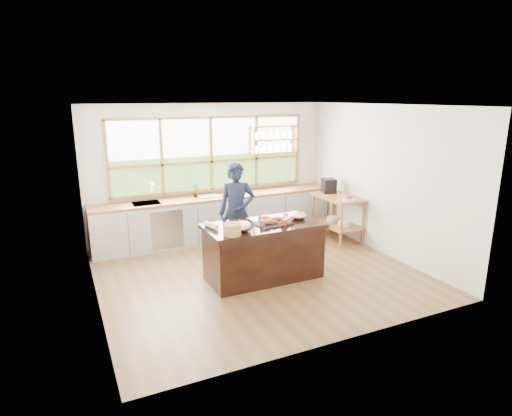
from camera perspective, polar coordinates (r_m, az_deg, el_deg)
ground_plane at (r=7.15m, az=0.29°, el=-8.63°), size 5.00×5.00×0.00m
room_shell at (r=7.13m, az=-1.29°, el=5.97°), size 5.02×4.52×2.71m
back_counter at (r=8.69m, az=-5.29°, el=-1.24°), size 4.90×0.63×0.90m
right_shelf_unit at (r=8.75m, az=10.84°, el=-0.31°), size 0.62×1.10×0.90m
island at (r=6.82m, az=1.01°, el=-5.73°), size 1.85×0.90×0.90m
cook at (r=7.45m, az=-2.58°, el=-0.57°), size 0.74×0.61×1.75m
potted_plant at (r=8.48m, az=-8.14°, el=2.41°), size 0.18×0.14×0.30m
cutting_board at (r=8.52m, az=-6.42°, el=1.56°), size 0.43×0.34×0.01m
espresso_machine at (r=8.92m, az=9.69°, el=2.94°), size 0.31×0.33×0.29m
wine_bottle at (r=8.60m, az=11.64°, el=2.35°), size 0.07×0.07×0.28m
fruit_bowl at (r=8.34m, az=12.22°, el=1.27°), size 0.24×0.24×0.11m
slate_board at (r=6.68m, az=2.26°, el=-2.06°), size 0.59×0.46×0.02m
lobster_pile at (r=6.67m, az=2.45°, el=-1.64°), size 0.52×0.44×0.08m
mixing_bowl_left at (r=6.33m, az=-2.09°, el=-2.45°), size 0.33×0.33×0.16m
mixing_bowl_right at (r=6.96m, az=5.59°, el=-0.99°), size 0.28×0.28×0.14m
wine_glass at (r=6.49m, az=4.00°, el=-1.18°), size 0.08×0.08×0.22m
wicker_basket at (r=6.14m, az=-3.22°, el=-2.88°), size 0.26×0.26×0.17m
parchment_roll at (r=6.50m, az=-5.99°, el=-2.33°), size 0.15×0.31×0.08m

